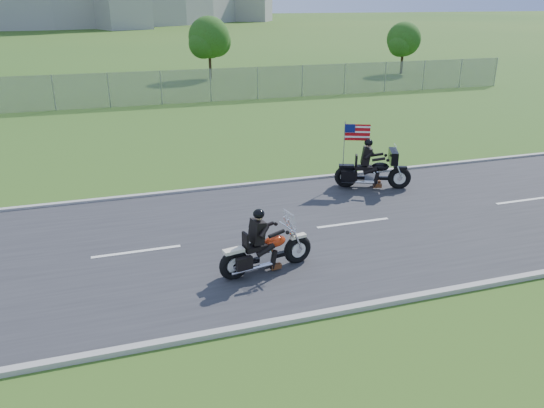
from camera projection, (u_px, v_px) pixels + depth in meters
name	position (u px, v px, depth m)	size (l,w,h in m)	color
ground	(215.00, 243.00, 13.92)	(420.00, 420.00, 0.00)	#245019
road	(215.00, 242.00, 13.91)	(120.00, 8.00, 0.04)	#28282B
curb_north	(189.00, 191.00, 17.49)	(120.00, 0.18, 0.12)	#9E9B93
curb_south	(258.00, 326.00, 10.30)	(120.00, 0.18, 0.12)	#9E9B93
fence	(54.00, 93.00, 29.89)	(60.00, 0.03, 2.00)	gray
tree_fence_near	(210.00, 40.00, 41.21)	(3.52, 3.28, 4.75)	#382316
tree_fence_far	(404.00, 41.00, 44.07)	(3.08, 2.87, 4.20)	#382316
motorcycle_lead	(265.00, 252.00, 12.27)	(2.39, 0.87, 1.62)	black
motorcycle_follow	(373.00, 172.00, 17.68)	(2.42, 1.32, 2.13)	black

